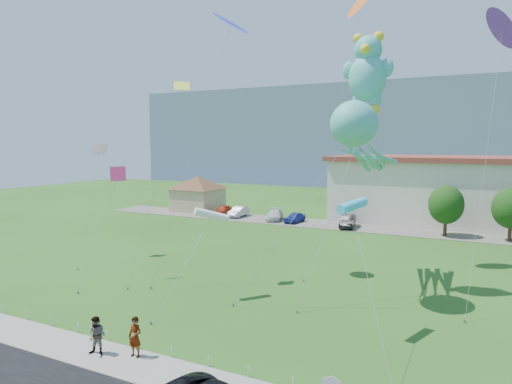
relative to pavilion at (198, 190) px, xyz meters
The scene contains 25 objects.
ground 45.05m from the pavilion, 57.72° to the right, with size 160.00×160.00×0.00m, color #284D15.
sidewalk 47.39m from the pavilion, 59.50° to the right, with size 80.00×2.50×0.10m, color gray.
parking_strip 24.37m from the pavilion, ahead, with size 70.00×6.00×0.06m, color #59544C.
hill_ridge 85.96m from the pavilion, 73.69° to the left, with size 160.00×50.00×25.00m, color slate.
pavilion is the anchor object (origin of this frame).
rope_fence 46.13m from the pavilion, 58.59° to the right, with size 26.05×0.05×0.50m.
tree_near 34.24m from the pavilion, ahead, with size 3.60×3.60×5.47m.
tree_mid 40.20m from the pavilion, ahead, with size 3.60×3.60×5.47m.
pedestrian_left 46.65m from the pavilion, 59.53° to the right, with size 0.68×0.45×1.86m, color gray.
pedestrian_right 46.35m from the pavilion, 61.76° to the right, with size 0.87×0.68×1.78m, color gray.
parked_car_red 6.40m from the pavilion, 20.68° to the right, with size 1.52×3.78×1.29m, color #AE3115.
parked_car_silver 9.04m from the pavilion, 17.96° to the right, with size 1.43×4.10×1.35m, color #B4B5BB.
parked_car_white 14.18m from the pavilion, 12.08° to the right, with size 1.87×4.61×1.34m, color silver.
parked_car_blue 17.22m from the pavilion, 11.79° to the right, with size 1.46×3.64×1.24m, color navy.
parked_car_black 23.88m from the pavilion, ahead, with size 1.54×4.42×1.46m, color black.
octopus_kite 40.98m from the pavilion, 41.33° to the right, with size 7.45×11.57×12.37m.
teddy_bear_kite 40.95m from the pavilion, 39.54° to the right, with size 3.90×7.69×16.95m.
small_kite_pink 34.10m from the pavilion, 66.00° to the right, with size 1.29×4.99×8.04m.
small_kite_white 38.41m from the pavilion, 54.72° to the right, with size 0.80×6.64×5.72m.
small_kite_cyan 45.75m from the pavilion, 46.16° to the right, with size 3.60×6.75×7.09m.
small_kite_purple 45.55m from the pavilion, 28.76° to the right, with size 2.13×8.83×17.99m.
small_kite_yellow 35.81m from the pavilion, 58.36° to the right, with size 2.75×4.40×14.19m.
small_kite_orange 37.94m from the pavilion, 33.92° to the right, with size 2.76×7.77×21.48m.
small_kite_black 28.20m from the pavilion, 73.73° to the right, with size 2.75×5.46×9.76m.
small_kite_blue 36.01m from the pavilion, 51.72° to the right, with size 3.63×7.11×19.28m.
Camera 1 is at (13.49, -17.47, 9.77)m, focal length 32.00 mm.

